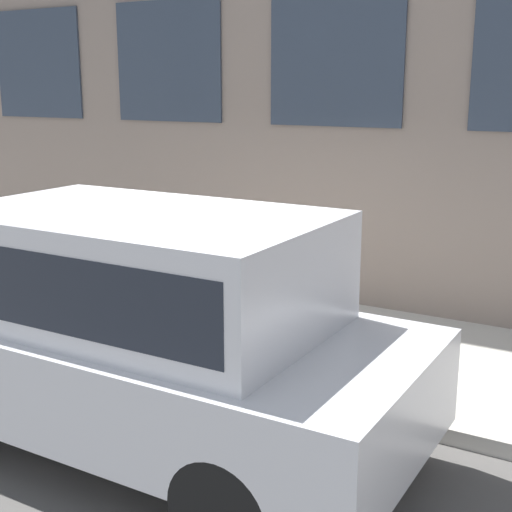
{
  "coord_description": "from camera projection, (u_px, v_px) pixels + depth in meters",
  "views": [
    {
      "loc": [
        -5.21,
        -3.55,
        2.79
      ],
      "look_at": [
        0.74,
        -0.08,
        1.13
      ],
      "focal_mm": 50.0,
      "sensor_mm": 36.0,
      "label": 1
    }
  ],
  "objects": [
    {
      "name": "ground_plane",
      "position": [
        210.0,
        386.0,
        6.77
      ],
      "size": [
        80.0,
        80.0,
        0.0
      ],
      "primitive_type": "plane",
      "color": "#514F4C"
    },
    {
      "name": "sidewalk",
      "position": [
        278.0,
        337.0,
        7.89
      ],
      "size": [
        2.72,
        60.0,
        0.14
      ],
      "color": "#B2ADA3",
      "rests_on": "ground_plane"
    },
    {
      "name": "fire_hydrant",
      "position": [
        233.0,
        315.0,
        7.18
      ],
      "size": [
        0.34,
        0.45,
        0.75
      ],
      "color": "gold",
      "rests_on": "sidewalk"
    },
    {
      "name": "person",
      "position": [
        279.0,
        285.0,
        7.19
      ],
      "size": [
        0.27,
        0.18,
        1.13
      ],
      "rotation": [
        0.0,
        0.0,
        -2.83
      ],
      "color": "#998466",
      "rests_on": "sidewalk"
    },
    {
      "name": "parked_truck_silver_near",
      "position": [
        136.0,
        317.0,
        5.45
      ],
      "size": [
        1.96,
        4.57,
        1.88
      ],
      "color": "black",
      "rests_on": "ground_plane"
    }
  ]
}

